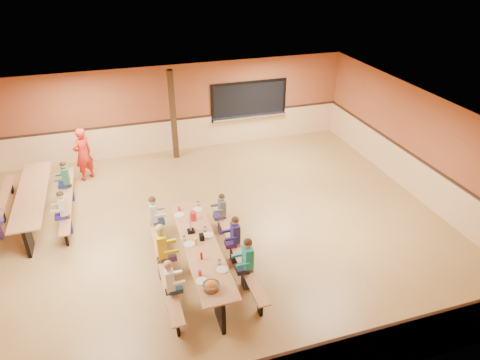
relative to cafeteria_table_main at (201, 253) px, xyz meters
name	(u,v)px	position (x,y,z in m)	size (l,w,h in m)	color
ground	(214,227)	(0.66, 1.56, -0.53)	(12.00, 12.00, 0.00)	olive
room_envelope	(213,205)	(0.66, 1.56, 0.16)	(12.04, 10.04, 3.02)	#984D2C
kitchen_pass_through	(249,102)	(3.26, 6.52, 0.96)	(2.78, 0.28, 1.38)	black
structural_post	(173,116)	(0.46, 5.96, 0.97)	(0.18, 0.18, 3.00)	black
cafeteria_table_main	(201,253)	(0.00, 0.00, 0.00)	(1.91, 3.70, 0.74)	#AF7045
cafeteria_table_second	(33,199)	(-3.75, 3.49, 0.00)	(1.91, 3.70, 0.74)	#AF7045
seated_child_white_left	(170,286)	(-0.83, -0.88, 0.07)	(0.36, 0.30, 1.19)	white
seated_adult_yellow	(162,252)	(-0.83, 0.13, 0.14)	(0.43, 0.35, 1.34)	gold
seated_child_grey_left	(154,219)	(-0.83, 1.53, 0.07)	(0.36, 0.30, 1.20)	#B1B1B1
seated_child_teal_right	(248,264)	(0.83, -0.74, 0.09)	(0.38, 0.31, 1.24)	teal
seated_child_navy_right	(235,240)	(0.83, 0.16, 0.07)	(0.36, 0.29, 1.19)	navy
seated_child_char_right	(222,214)	(0.83, 1.30, 0.03)	(0.33, 0.27, 1.12)	#50545C
seated_child_green_sec	(67,181)	(-2.92, 4.10, 0.08)	(0.37, 0.30, 1.21)	#357456
seated_child_tan_sec	(64,213)	(-2.92, 2.48, 0.07)	(0.36, 0.29, 1.18)	#BBAB93
standing_woman	(83,154)	(-2.46, 5.27, 0.31)	(0.61, 0.40, 1.68)	red
punch_pitcher	(193,216)	(0.04, 1.00, 0.32)	(0.16, 0.16, 0.22)	red
chip_bowl	(211,286)	(-0.10, -1.35, 0.29)	(0.32, 0.32, 0.15)	orange
napkin_dispenser	(202,237)	(0.06, 0.20, 0.28)	(0.10, 0.14, 0.13)	black
condiment_mustard	(196,242)	(-0.09, 0.05, 0.30)	(0.06, 0.06, 0.17)	yellow
condiment_ketchup	(201,256)	(-0.09, -0.45, 0.30)	(0.06, 0.06, 0.17)	#B2140F
table_paddle	(191,227)	(-0.11, 0.54, 0.35)	(0.16, 0.16, 0.56)	black
place_settings	(201,243)	(0.00, 0.00, 0.27)	(0.65, 3.30, 0.11)	beige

